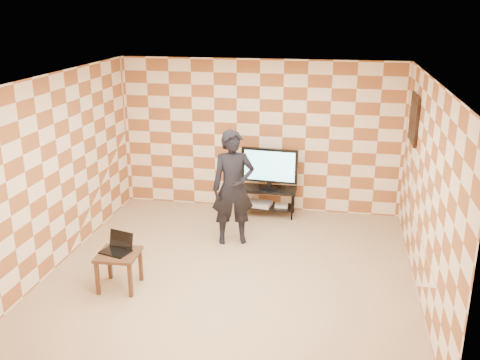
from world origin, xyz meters
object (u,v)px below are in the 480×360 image
tv_stand (269,195)px  person (233,188)px  side_table (119,259)px  tv (269,167)px

tv_stand → person: person is taller
side_table → person: person is taller
tv_stand → tv: size_ratio=0.97×
tv_stand → tv: 0.53m
tv_stand → tv: bearing=-85.3°
side_table → tv_stand: bearing=61.1°
tv_stand → person: 1.38m
tv → side_table: bearing=-119.0°
person → tv_stand: bearing=54.2°
person → tv: bearing=54.1°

